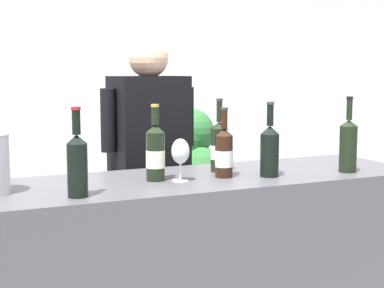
{
  "coord_description": "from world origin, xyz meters",
  "views": [
    {
      "loc": [
        -0.98,
        -2.29,
        1.49
      ],
      "look_at": [
        0.04,
        0.0,
        1.17
      ],
      "focal_mm": 53.67,
      "sensor_mm": 36.0,
      "label": 1
    }
  ],
  "objects_px": {
    "wine_bottle_2": "(348,144)",
    "wine_bottle_5": "(224,153)",
    "wine_bottle_0": "(77,163)",
    "wine_glass": "(180,153)",
    "potted_shrub": "(182,182)",
    "person_server": "(150,193)",
    "wine_bottle_3": "(155,153)",
    "wine_bottle_4": "(270,149)",
    "wine_bottle_1": "(219,147)"
  },
  "relations": [
    {
      "from": "person_server",
      "to": "potted_shrub",
      "type": "distance_m",
      "value": 0.8
    },
    {
      "from": "wine_bottle_4",
      "to": "wine_glass",
      "type": "distance_m",
      "value": 0.41
    },
    {
      "from": "wine_bottle_0",
      "to": "potted_shrub",
      "type": "bearing_deg",
      "value": 54.63
    },
    {
      "from": "wine_bottle_0",
      "to": "wine_bottle_3",
      "type": "distance_m",
      "value": 0.42
    },
    {
      "from": "wine_bottle_1",
      "to": "wine_bottle_5",
      "type": "height_order",
      "value": "wine_bottle_1"
    },
    {
      "from": "wine_bottle_3",
      "to": "wine_bottle_5",
      "type": "bearing_deg",
      "value": -9.88
    },
    {
      "from": "wine_bottle_3",
      "to": "wine_glass",
      "type": "bearing_deg",
      "value": -34.16
    },
    {
      "from": "wine_bottle_0",
      "to": "wine_glass",
      "type": "relative_size",
      "value": 1.84
    },
    {
      "from": "wine_glass",
      "to": "person_server",
      "type": "distance_m",
      "value": 0.79
    },
    {
      "from": "wine_bottle_4",
      "to": "wine_glass",
      "type": "relative_size",
      "value": 1.82
    },
    {
      "from": "wine_bottle_1",
      "to": "wine_bottle_3",
      "type": "bearing_deg",
      "value": -166.88
    },
    {
      "from": "wine_bottle_1",
      "to": "person_server",
      "type": "bearing_deg",
      "value": 104.05
    },
    {
      "from": "wine_bottle_5",
      "to": "wine_glass",
      "type": "xyz_separation_m",
      "value": [
        -0.21,
        -0.01,
        0.01
      ]
    },
    {
      "from": "wine_glass",
      "to": "potted_shrub",
      "type": "distance_m",
      "value": 1.54
    },
    {
      "from": "wine_bottle_4",
      "to": "wine_bottle_1",
      "type": "bearing_deg",
      "value": 126.17
    },
    {
      "from": "wine_bottle_1",
      "to": "person_server",
      "type": "height_order",
      "value": "person_server"
    },
    {
      "from": "wine_bottle_1",
      "to": "person_server",
      "type": "xyz_separation_m",
      "value": [
        -0.14,
        0.57,
        -0.32
      ]
    },
    {
      "from": "wine_bottle_0",
      "to": "potted_shrub",
      "type": "xyz_separation_m",
      "value": [
        1.06,
        1.49,
        -0.42
      ]
    },
    {
      "from": "wine_bottle_3",
      "to": "wine_glass",
      "type": "height_order",
      "value": "wine_bottle_3"
    },
    {
      "from": "wine_bottle_3",
      "to": "wine_bottle_5",
      "type": "height_order",
      "value": "wine_bottle_3"
    },
    {
      "from": "wine_bottle_3",
      "to": "wine_glass",
      "type": "xyz_separation_m",
      "value": [
        0.09,
        -0.06,
        0.0
      ]
    },
    {
      "from": "wine_bottle_1",
      "to": "wine_bottle_4",
      "type": "bearing_deg",
      "value": -53.83
    },
    {
      "from": "wine_bottle_2",
      "to": "wine_glass",
      "type": "height_order",
      "value": "wine_bottle_2"
    },
    {
      "from": "wine_bottle_5",
      "to": "wine_bottle_0",
      "type": "bearing_deg",
      "value": -168.67
    },
    {
      "from": "wine_bottle_2",
      "to": "wine_bottle_4",
      "type": "bearing_deg",
      "value": 172.99
    },
    {
      "from": "person_server",
      "to": "potted_shrub",
      "type": "bearing_deg",
      "value": 53.91
    },
    {
      "from": "wine_bottle_4",
      "to": "potted_shrub",
      "type": "xyz_separation_m",
      "value": [
        0.18,
        1.42,
        -0.42
      ]
    },
    {
      "from": "wine_bottle_1",
      "to": "wine_glass",
      "type": "bearing_deg",
      "value": -150.79
    },
    {
      "from": "wine_bottle_1",
      "to": "wine_bottle_4",
      "type": "height_order",
      "value": "wine_bottle_1"
    },
    {
      "from": "wine_bottle_4",
      "to": "potted_shrub",
      "type": "height_order",
      "value": "wine_bottle_4"
    },
    {
      "from": "wine_bottle_5",
      "to": "wine_glass",
      "type": "distance_m",
      "value": 0.21
    },
    {
      "from": "wine_bottle_1",
      "to": "wine_bottle_4",
      "type": "distance_m",
      "value": 0.25
    },
    {
      "from": "wine_bottle_3",
      "to": "person_server",
      "type": "distance_m",
      "value": 0.76
    },
    {
      "from": "wine_bottle_2",
      "to": "wine_bottle_4",
      "type": "height_order",
      "value": "wine_bottle_2"
    },
    {
      "from": "wine_bottle_5",
      "to": "person_server",
      "type": "relative_size",
      "value": 0.19
    },
    {
      "from": "potted_shrub",
      "to": "person_server",
      "type": "bearing_deg",
      "value": -126.09
    },
    {
      "from": "wine_bottle_2",
      "to": "wine_bottle_4",
      "type": "distance_m",
      "value": 0.4
    },
    {
      "from": "wine_bottle_3",
      "to": "wine_bottle_5",
      "type": "xyz_separation_m",
      "value": [
        0.31,
        -0.05,
        -0.01
      ]
    },
    {
      "from": "wine_bottle_4",
      "to": "person_server",
      "type": "xyz_separation_m",
      "value": [
        -0.29,
        0.77,
        -0.33
      ]
    },
    {
      "from": "wine_bottle_3",
      "to": "wine_bottle_0",
      "type": "bearing_deg",
      "value": -153.32
    },
    {
      "from": "person_server",
      "to": "wine_bottle_3",
      "type": "bearing_deg",
      "value": -107.57
    },
    {
      "from": "wine_glass",
      "to": "wine_bottle_4",
      "type": "bearing_deg",
      "value": -8.41
    },
    {
      "from": "wine_bottle_1",
      "to": "wine_bottle_5",
      "type": "xyz_separation_m",
      "value": [
        -0.04,
        -0.13,
        -0.01
      ]
    },
    {
      "from": "wine_bottle_5",
      "to": "wine_glass",
      "type": "bearing_deg",
      "value": -177.54
    },
    {
      "from": "wine_bottle_2",
      "to": "wine_bottle_5",
      "type": "distance_m",
      "value": 0.6
    },
    {
      "from": "wine_bottle_3",
      "to": "wine_bottle_4",
      "type": "height_order",
      "value": "wine_bottle_4"
    },
    {
      "from": "wine_bottle_0",
      "to": "wine_bottle_2",
      "type": "height_order",
      "value": "wine_bottle_2"
    },
    {
      "from": "wine_glass",
      "to": "potted_shrub",
      "type": "bearing_deg",
      "value": 66.73
    },
    {
      "from": "wine_bottle_4",
      "to": "potted_shrub",
      "type": "distance_m",
      "value": 1.49
    },
    {
      "from": "wine_bottle_0",
      "to": "wine_bottle_3",
      "type": "bearing_deg",
      "value": 26.68
    }
  ]
}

